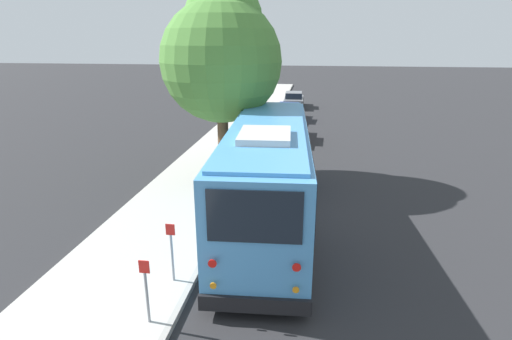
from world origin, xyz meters
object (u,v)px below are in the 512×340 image
object	(u,v)px
parked_sedan_maroon	(286,130)
fire_hydrant	(248,147)
parked_sedan_blue	(288,113)
sign_post_near	(146,291)
sign_post_far	(172,252)
shuttle_bus	(268,169)
parked_sedan_gray	(294,100)
street_tree	(222,53)

from	to	relation	value
parked_sedan_maroon	fire_hydrant	xyz separation A→B (m)	(-4.10, 1.64, -0.05)
parked_sedan_blue	sign_post_near	size ratio (longest dim) A/B	3.04
sign_post_near	sign_post_far	world-z (taller)	sign_post_far
shuttle_bus	parked_sedan_maroon	world-z (taller)	shuttle_bus
sign_post_far	fire_hydrant	size ratio (longest dim) A/B	1.86
parked_sedan_gray	sign_post_near	world-z (taller)	sign_post_near
street_tree	sign_post_far	world-z (taller)	street_tree
parked_sedan_blue	fire_hydrant	world-z (taller)	parked_sedan_blue
street_tree	fire_hydrant	size ratio (longest dim) A/B	9.77
parked_sedan_blue	sign_post_far	world-z (taller)	sign_post_far
parked_sedan_gray	sign_post_far	bearing A→B (deg)	175.65
sign_post_far	fire_hydrant	xyz separation A→B (m)	(11.16, -0.04, -0.38)
street_tree	fire_hydrant	distance (m)	5.64
parked_sedan_maroon	fire_hydrant	size ratio (longest dim) A/B	5.64
shuttle_bus	street_tree	world-z (taller)	street_tree
parked_sedan_gray	street_tree	xyz separation A→B (m)	(-19.26, 2.00, 4.62)
street_tree	sign_post_far	size ratio (longest dim) A/B	5.25
sign_post_far	shuttle_bus	bearing A→B (deg)	-25.88
sign_post_near	sign_post_far	size ratio (longest dim) A/B	0.96
parked_sedan_maroon	parked_sedan_gray	bearing A→B (deg)	3.34
sign_post_near	fire_hydrant	world-z (taller)	sign_post_near
parked_sedan_gray	street_tree	distance (m)	19.90
parked_sedan_blue	sign_post_far	distance (m)	21.23
parked_sedan_gray	street_tree	world-z (taller)	street_tree
street_tree	sign_post_near	world-z (taller)	street_tree
parked_sedan_gray	sign_post_near	bearing A→B (deg)	175.82
shuttle_bus	parked_sedan_gray	xyz separation A→B (m)	(23.48, 0.37, -1.22)
parked_sedan_gray	fire_hydrant	xyz separation A→B (m)	(-16.17, 1.46, -0.06)
parked_sedan_blue	street_tree	size ratio (longest dim) A/B	0.56
shuttle_bus	street_tree	bearing A→B (deg)	26.02
parked_sedan_maroon	fire_hydrant	distance (m)	4.42
sign_post_far	sign_post_near	bearing A→B (deg)	180.00
shuttle_bus	sign_post_near	xyz separation A→B (m)	(-5.38, 1.87, -0.94)
parked_sedan_gray	sign_post_near	size ratio (longest dim) A/B	2.87
street_tree	parked_sedan_maroon	bearing A→B (deg)	-16.93
shuttle_bus	parked_sedan_blue	xyz separation A→B (m)	(17.33, 0.50, -1.26)
parked_sedan_maroon	parked_sedan_blue	distance (m)	5.93
fire_hydrant	parked_sedan_gray	bearing A→B (deg)	-5.15
fire_hydrant	parked_sedan_maroon	bearing A→B (deg)	-21.83
parked_sedan_blue	sign_post_far	xyz separation A→B (m)	(-21.18, 1.37, 0.35)
parked_sedan_blue	street_tree	distance (m)	14.03
street_tree	parked_sedan_gray	bearing A→B (deg)	-5.94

